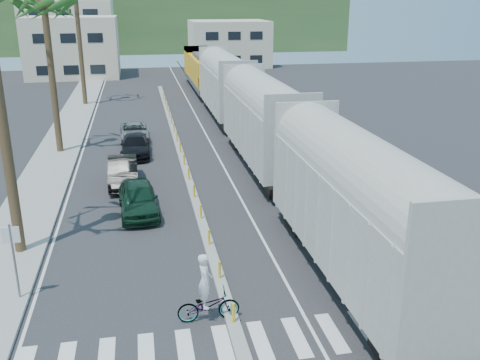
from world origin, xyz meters
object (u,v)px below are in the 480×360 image
street_sign (13,251)px  car_lead (138,198)px  car_second (123,172)px  cyclist (208,299)px

street_sign → car_lead: 8.84m
street_sign → car_second: bearing=74.1°
car_lead → cyclist: size_ratio=1.93×
car_second → cyclist: bearing=-79.9°
street_sign → cyclist: 7.06m
cyclist → street_sign: bearing=68.8°
car_lead → cyclist: 10.34m
street_sign → cyclist: bearing=-20.8°
car_second → cyclist: cyclist is taller
car_second → street_sign: bearing=-107.3°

